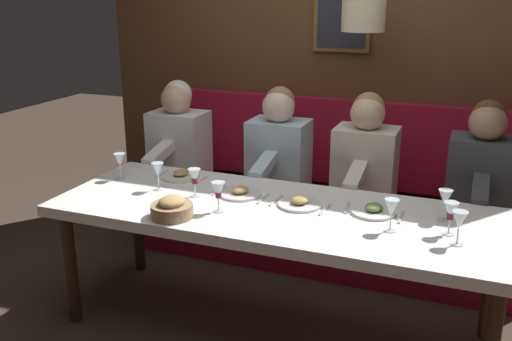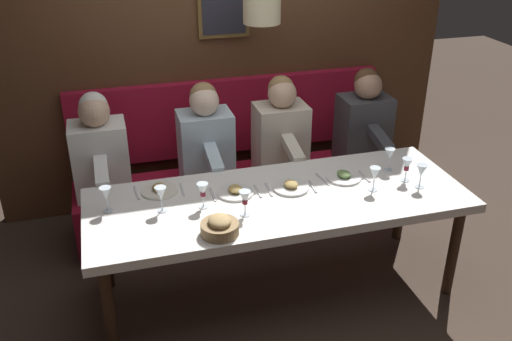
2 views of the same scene
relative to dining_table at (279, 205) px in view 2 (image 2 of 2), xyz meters
The scene contains 21 objects.
ground_plane 0.68m from the dining_table, ahead, with size 12.00×12.00×0.00m, color #423328.
dining_table is the anchor object (origin of this frame).
banquette_bench 1.00m from the dining_table, ahead, with size 0.52×2.64×0.45m, color maroon.
back_wall_panel 1.62m from the dining_table, ahead, with size 0.59×3.84×2.90m.
diner_nearest 1.35m from the dining_table, 49.00° to the right, with size 0.60×0.40×0.79m.
diner_near 0.94m from the dining_table, 18.88° to the right, with size 0.60×0.40×0.79m.
diner_middle 0.94m from the dining_table, 18.64° to the left, with size 0.60×0.40×0.79m.
diner_far 1.40m from the dining_table, 50.70° to the left, with size 0.60×0.40×0.79m.
place_setting_0 0.29m from the dining_table, 66.22° to the left, with size 0.24×0.31×0.05m.
place_setting_1 0.78m from the dining_table, 69.60° to the left, with size 0.24×0.31×0.05m.
place_setting_2 0.52m from the dining_table, 76.88° to the right, with size 0.24×0.32×0.05m.
place_setting_3 0.15m from the dining_table, 54.63° to the right, with size 0.24×0.32×0.05m.
wine_glass_0 0.65m from the dining_table, 98.22° to the right, with size 0.07×0.07×0.16m.
wine_glass_1 0.88m from the dining_table, 80.21° to the right, with size 0.07×0.07×0.16m.
wine_glass_2 0.90m from the dining_table, 91.71° to the right, with size 0.07×0.07×0.16m.
wine_glass_3 0.76m from the dining_table, 88.14° to the left, with size 0.07×0.07×0.16m.
wine_glass_4 0.52m from the dining_table, 90.10° to the left, with size 0.07×0.07×0.16m.
wine_glass_5 1.08m from the dining_table, 84.04° to the left, with size 0.07×0.07×0.16m.
wine_glass_6 0.36m from the dining_table, 121.33° to the left, with size 0.07×0.07×0.16m.
wine_glass_7 0.96m from the dining_table, 98.23° to the right, with size 0.07×0.07×0.16m.
bread_bowl 0.57m from the dining_table, 125.02° to the left, with size 0.22×0.22×0.12m.
Camera 2 is at (-2.96, 0.99, 2.51)m, focal length 39.40 mm.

